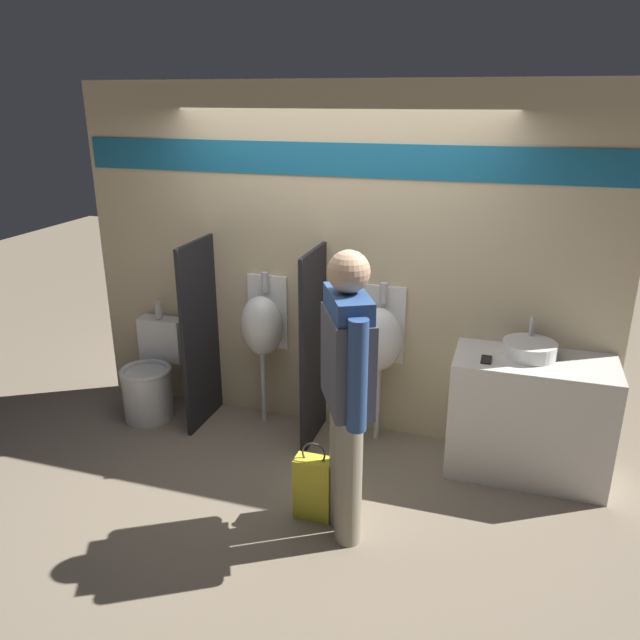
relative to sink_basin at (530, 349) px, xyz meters
The scene contains 12 objects.
ground_plane 1.77m from the sink_basin, 166.57° to the right, with size 16.00×16.00×0.00m, color gray.
display_wall 1.55m from the sink_basin, behind, with size 4.22×0.07×2.70m.
sink_counter 0.50m from the sink_basin, 48.39° to the right, with size 1.09×0.55×0.88m.
sink_basin is the anchor object (origin of this frame).
cell_phone 0.33m from the sink_basin, 148.92° to the right, with size 0.07×0.14×0.01m.
divider_near_counter 2.52m from the sink_basin, behind, with size 0.03×0.57×1.54m.
divider_mid 1.57m from the sink_basin, behind, with size 0.03×0.57×1.54m.
urinal_near_counter 2.04m from the sink_basin, behind, with size 0.35×0.29×1.27m.
urinal_far 1.08m from the sink_basin, behind, with size 0.35×0.29×1.27m.
toilet 3.06m from the sink_basin, behind, with size 0.43×0.59×0.94m.
person_in_vest 1.49m from the sink_basin, 132.97° to the right, with size 0.42×0.58×1.81m.
shopping_bag 1.75m from the sink_basin, 141.01° to the right, with size 0.24×0.13×0.54m.
Camera 1 is at (1.29, -3.89, 2.59)m, focal length 35.00 mm.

